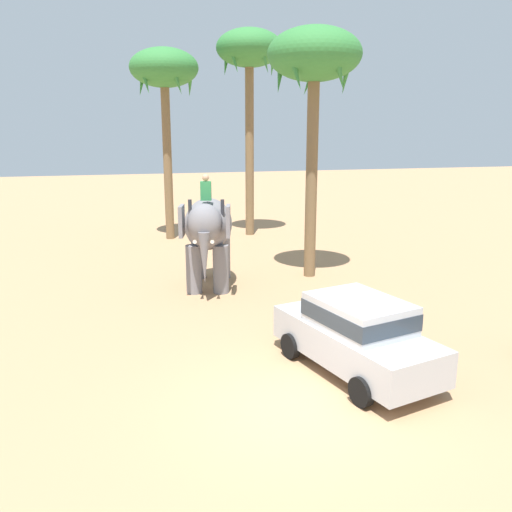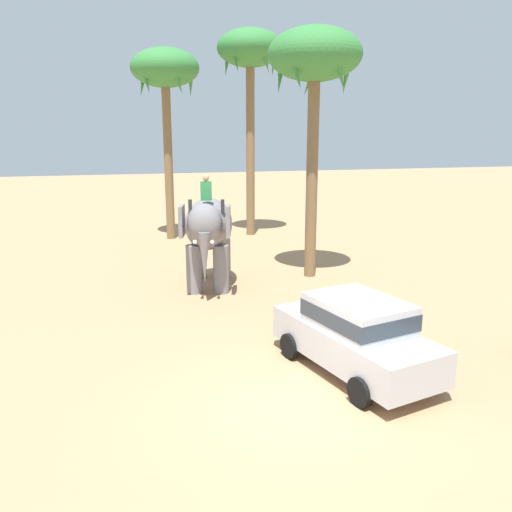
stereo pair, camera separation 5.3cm
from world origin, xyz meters
name	(u,v)px [view 2 (the right image)]	position (x,y,z in m)	size (l,w,h in m)	color
ground_plane	(298,409)	(0.00, 0.00, 0.00)	(120.00, 120.00, 0.00)	tan
car_sedan_foreground	(356,333)	(1.74, 1.17, 0.93)	(2.57, 4.37, 1.70)	#B7BABF
elephant_with_mahout	(208,230)	(-0.09, 8.55, 1.99)	(2.41, 4.02, 3.88)	slate
palm_tree_behind_elephant	(165,74)	(-0.33, 17.39, 7.79)	(3.20, 3.20, 8.99)	brown
palm_tree_near_hut	(250,56)	(3.76, 17.33, 8.73)	(3.20, 3.20, 10.01)	brown
palm_tree_left_of_road	(315,62)	(3.75, 8.95, 7.46)	(3.20, 3.20, 8.63)	brown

